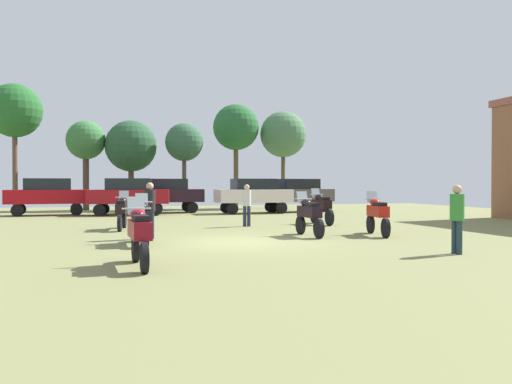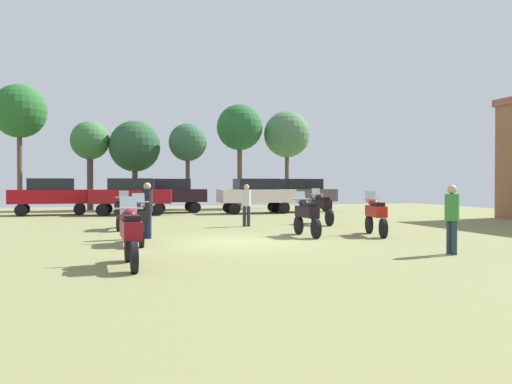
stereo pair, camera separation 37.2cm
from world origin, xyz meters
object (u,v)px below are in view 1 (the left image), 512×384
object	(u,v)px
tree_5	(184,143)
tree_8	(131,146)
motorcycle_2	(139,233)
car_4	(129,194)
motorcycle_5	(309,214)
motorcycle_3	(122,211)
motorcycle_4	(321,207)
person_2	(247,202)
car_3	(48,194)
tree_4	(15,111)
car_1	(165,193)
person_3	(457,214)
tree_7	(236,128)
motorcycle_6	(143,219)
car_2	(253,193)
car_5	(297,193)
person_1	(150,206)
tree_6	(86,142)
motorcycle_1	(377,214)
tree_3	(283,135)

from	to	relation	value
tree_5	tree_8	size ratio (longest dim) A/B	0.97
motorcycle_2	car_4	xyz separation A→B (m)	(0.62, 18.61, 0.46)
motorcycle_5	car_4	distance (m)	14.49
motorcycle_3	motorcycle_2	bearing A→B (deg)	-81.96
motorcycle_4	person_2	xyz separation A→B (m)	(-3.31, -0.22, 0.24)
car_3	tree_4	world-z (taller)	tree_4
tree_4	car_1	bearing A→B (deg)	-22.23
motorcycle_4	person_3	size ratio (longest dim) A/B	1.32
tree_4	tree_7	xyz separation A→B (m)	(14.08, 1.13, -0.49)
tree_7	motorcycle_6	bearing A→B (deg)	-110.54
car_2	car_5	world-z (taller)	same
motorcycle_3	person_2	world-z (taller)	person_2
car_4	person_1	bearing A→B (deg)	-171.52
motorcycle_3	person_3	bearing A→B (deg)	-43.15
car_2	person_3	bearing A→B (deg)	177.96
motorcycle_6	person_2	distance (m)	6.88
motorcycle_4	tree_5	bearing A→B (deg)	103.66
motorcycle_2	motorcycle_3	distance (m)	9.31
motorcycle_5	tree_6	world-z (taller)	tree_6
car_3	tree_6	xyz separation A→B (m)	(1.80, 5.40, 3.28)
motorcycle_1	person_2	bearing A→B (deg)	135.16
motorcycle_6	tree_5	size ratio (longest dim) A/B	0.39
motorcycle_2	tree_3	distance (m)	27.72
motorcycle_2	tree_4	xyz separation A→B (m)	(-5.88, 23.91, 5.39)
motorcycle_5	tree_4	world-z (taller)	tree_4
car_3	tree_6	world-z (taller)	tree_6
tree_4	tree_8	world-z (taller)	tree_4
motorcycle_1	tree_6	size ratio (longest dim) A/B	0.38
motorcycle_2	tree_3	world-z (taller)	tree_3
motorcycle_2	tree_6	world-z (taller)	tree_6
motorcycle_3	car_5	size ratio (longest dim) A/B	0.49
motorcycle_4	person_1	size ratio (longest dim) A/B	1.27
car_3	person_2	distance (m)	13.26
car_2	person_1	world-z (taller)	car_2
motorcycle_4	tree_3	bearing A→B (deg)	75.83
tree_4	person_1	bearing A→B (deg)	-70.23
motorcycle_2	car_5	distance (m)	21.87
motorcycle_4	car_1	world-z (taller)	car_1
car_2	person_3	xyz separation A→B (m)	(-0.04, -18.47, -0.19)
tree_4	motorcycle_2	bearing A→B (deg)	-76.18
motorcycle_2	car_2	size ratio (longest dim) A/B	0.50
car_4	tree_3	world-z (taller)	tree_3
motorcycle_1	motorcycle_4	bearing A→B (deg)	99.84
motorcycle_4	car_1	size ratio (longest dim) A/B	0.51
motorcycle_5	tree_3	world-z (taller)	tree_3
motorcycle_6	tree_7	world-z (taller)	tree_7
person_1	person_3	size ratio (longest dim) A/B	1.04
motorcycle_3	car_1	size ratio (longest dim) A/B	0.51
motorcycle_6	tree_6	world-z (taller)	tree_6
car_3	person_2	xyz separation A→B (m)	(8.43, -10.24, -0.19)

